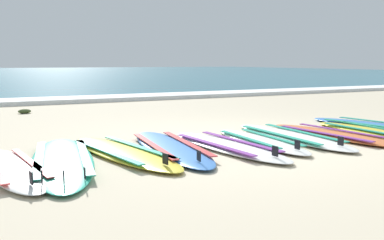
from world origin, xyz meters
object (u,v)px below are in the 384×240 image
surfboard_4 (170,147)px  surfboard_5 (226,145)px  surfboard_3 (122,152)px  surfboard_8 (333,134)px  surfboard_2 (62,160)px  surfboard_10 (381,126)px  surfboard_7 (290,136)px  surfboard_6 (260,141)px  surfboard_9 (369,131)px  surfboard_1 (11,168)px

surfboard_4 → surfboard_5: size_ratio=1.06×
surfboard_3 → surfboard_8: (3.09, -0.18, 0.00)m
surfboard_2 → surfboard_10: bearing=1.8°
surfboard_7 → surfboard_6: bearing=-169.8°
surfboard_6 → surfboard_9: (1.97, -0.06, 0.00)m
surfboard_8 → surfboard_10: size_ratio=0.88×
surfboard_4 → surfboard_9: (3.21, -0.20, 0.00)m
surfboard_6 → surfboard_7: (0.60, 0.11, -0.00)m
surfboard_5 → surfboard_10: (3.08, 0.25, 0.00)m
surfboard_9 → surfboard_10: (0.54, 0.23, -0.00)m
surfboard_5 → surfboard_9: size_ratio=1.15×
surfboard_2 → surfboard_6: bearing=-0.2°
surfboard_2 → surfboard_4: same height
surfboard_5 → surfboard_7: bearing=9.2°
surfboard_1 → surfboard_2: (0.51, 0.13, 0.00)m
surfboard_10 → surfboard_6: bearing=-176.2°
surfboard_2 → surfboard_10: size_ratio=1.00×
surfboard_5 → surfboard_8: bearing=0.6°
surfboard_5 → surfboard_2: bearing=177.4°
surfboard_9 → surfboard_8: bearing=179.9°
surfboard_6 → surfboard_3: bearing=176.3°
surfboard_3 → surfboard_6: size_ratio=1.20×
surfboard_5 → surfboard_3: bearing=171.2°
surfboard_1 → surfboard_7: same height
surfboard_5 → surfboard_9: (2.54, 0.02, 0.00)m
surfboard_1 → surfboard_4: bearing=8.2°
surfboard_1 → surfboard_9: size_ratio=1.05×
surfboard_6 → surfboard_1: bearing=-177.7°
surfboard_8 → surfboard_6: bearing=177.1°
surfboard_2 → surfboard_10: same height
surfboard_1 → surfboard_10: (5.58, 0.29, 0.00)m
surfboard_1 → surfboard_8: bearing=0.8°
surfboard_8 → surfboard_3: bearing=176.7°
surfboard_4 → surfboard_10: bearing=0.4°
surfboard_9 → surfboard_5: bearing=-179.6°
surfboard_3 → surfboard_9: bearing=-2.7°
surfboard_2 → surfboard_7: 3.16m
surfboard_5 → surfboard_7: (1.17, 0.19, -0.00)m
surfboard_3 → surfboard_7: size_ratio=1.00×
surfboard_5 → surfboard_8: same height
surfboard_2 → surfboard_6: 2.55m
surfboard_3 → surfboard_2: bearing=-171.2°
surfboard_1 → surfboard_5: (2.50, 0.04, -0.00)m
surfboard_6 → surfboard_10: 2.52m
surfboard_2 → surfboard_9: (4.52, -0.07, 0.00)m
surfboard_4 → surfboard_10: (3.75, 0.03, 0.00)m
surfboard_8 → surfboard_5: bearing=-179.4°
surfboard_6 → surfboard_9: size_ratio=0.99×
surfboard_9 → surfboard_7: bearing=172.8°
surfboard_1 → surfboard_6: bearing=2.3°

